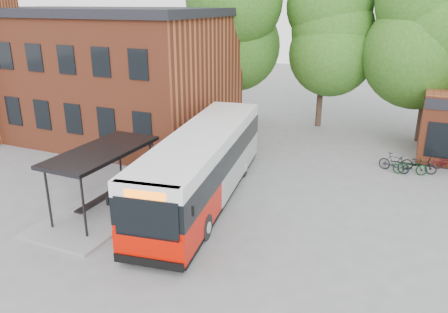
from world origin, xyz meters
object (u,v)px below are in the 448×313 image
at_px(bicycle_0, 410,166).
at_px(bus_shelter, 104,180).
at_px(bicycle_1, 394,163).
at_px(city_bus, 204,166).
at_px(bicycle_2, 419,164).

bearing_deg(bicycle_0, bus_shelter, 118.82).
distance_m(bicycle_0, bicycle_1, 0.84).
bearing_deg(bicycle_1, city_bus, 152.00).
bearing_deg(bicycle_1, bicycle_0, -75.68).
relative_size(bus_shelter, bicycle_2, 3.81).
xyz_separation_m(city_bus, bicycle_0, (8.84, 7.22, -1.17)).
relative_size(bus_shelter, city_bus, 0.55).
distance_m(bicycle_1, bicycle_2, 1.36).
relative_size(bicycle_0, bicycle_2, 0.96).
bearing_deg(bicycle_2, bicycle_1, 122.91).
relative_size(city_bus, bicycle_2, 6.98).
relative_size(bicycle_0, bicycle_1, 1.02).
height_order(bus_shelter, bicycle_0, bus_shelter).
bearing_deg(bus_shelter, bicycle_2, 40.40).
bearing_deg(bus_shelter, bicycle_0, 39.81).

